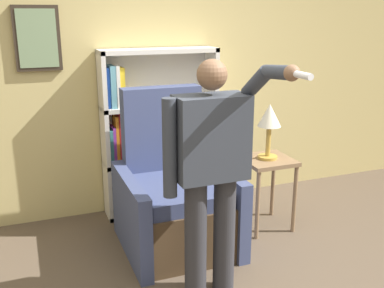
{
  "coord_description": "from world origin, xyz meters",
  "views": [
    {
      "loc": [
        -1.25,
        -2.14,
        1.89
      ],
      "look_at": [
        -0.15,
        0.73,
        0.99
      ],
      "focal_mm": 42.0,
      "sensor_mm": 36.0,
      "label": 1
    }
  ],
  "objects_px": {
    "person_standing": "(211,167)",
    "side_table": "(267,172)",
    "bookcase": "(150,135)",
    "armchair": "(174,200)",
    "table_lamp": "(269,120)"
  },
  "relations": [
    {
      "from": "person_standing",
      "to": "table_lamp",
      "type": "xyz_separation_m",
      "value": [
        0.88,
        0.77,
        0.07
      ]
    },
    {
      "from": "armchair",
      "to": "table_lamp",
      "type": "relative_size",
      "value": 2.65
    },
    {
      "from": "side_table",
      "to": "table_lamp",
      "type": "height_order",
      "value": "table_lamp"
    },
    {
      "from": "armchair",
      "to": "side_table",
      "type": "bearing_deg",
      "value": -0.76
    },
    {
      "from": "bookcase",
      "to": "person_standing",
      "type": "relative_size",
      "value": 0.97
    },
    {
      "from": "bookcase",
      "to": "armchair",
      "type": "xyz_separation_m",
      "value": [
        -0.0,
        -0.71,
        -0.38
      ]
    },
    {
      "from": "armchair",
      "to": "person_standing",
      "type": "bearing_deg",
      "value": -90.3
    },
    {
      "from": "bookcase",
      "to": "person_standing",
      "type": "xyz_separation_m",
      "value": [
        -0.01,
        -1.49,
        0.17
      ]
    },
    {
      "from": "armchair",
      "to": "table_lamp",
      "type": "distance_m",
      "value": 1.07
    },
    {
      "from": "armchair",
      "to": "side_table",
      "type": "height_order",
      "value": "armchair"
    },
    {
      "from": "bookcase",
      "to": "person_standing",
      "type": "height_order",
      "value": "person_standing"
    },
    {
      "from": "person_standing",
      "to": "side_table",
      "type": "xyz_separation_m",
      "value": [
        0.88,
        0.77,
        -0.41
      ]
    },
    {
      "from": "armchair",
      "to": "person_standing",
      "type": "height_order",
      "value": "person_standing"
    },
    {
      "from": "armchair",
      "to": "table_lamp",
      "type": "bearing_deg",
      "value": -0.76
    },
    {
      "from": "armchair",
      "to": "person_standing",
      "type": "relative_size",
      "value": 0.79
    }
  ]
}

